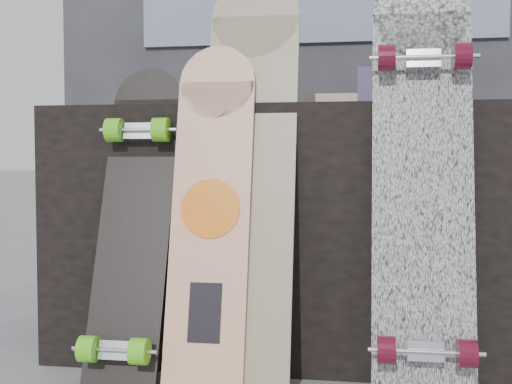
% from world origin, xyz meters
% --- Properties ---
extents(vendor_table, '(1.60, 0.60, 0.80)m').
position_xyz_m(vendor_table, '(0.00, 0.50, 0.40)').
color(vendor_table, black).
rests_on(vendor_table, ground).
extents(booth, '(2.40, 0.22, 2.20)m').
position_xyz_m(booth, '(0.00, 1.35, 1.10)').
color(booth, '#2F2F33').
rests_on(booth, ground).
extents(merch_box_purple, '(0.18, 0.12, 0.10)m').
position_xyz_m(merch_box_purple, '(-0.51, 0.59, 0.85)').
color(merch_box_purple, '#4D336A').
rests_on(merch_box_purple, vendor_table).
extents(merch_box_small, '(0.14, 0.14, 0.12)m').
position_xyz_m(merch_box_small, '(0.24, 0.45, 0.86)').
color(merch_box_small, '#4D336A').
rests_on(merch_box_small, vendor_table).
extents(merch_box_flat, '(0.22, 0.10, 0.06)m').
position_xyz_m(merch_box_flat, '(0.10, 0.62, 0.83)').
color(merch_box_flat, '#D1B78C').
rests_on(merch_box_flat, vendor_table).
extents(longboard_geisha, '(0.22, 0.26, 0.97)m').
position_xyz_m(longboard_geisha, '(-0.23, 0.12, 0.51)').
color(longboard_geisha, beige).
rests_on(longboard_geisha, ground).
extents(longboard_celtic, '(0.26, 0.33, 1.19)m').
position_xyz_m(longboard_celtic, '(-0.13, 0.17, 0.63)').
color(longboard_celtic, beige).
rests_on(longboard_celtic, ground).
extents(longboard_cascadia, '(0.27, 0.31, 1.18)m').
position_xyz_m(longboard_cascadia, '(0.34, 0.14, 0.61)').
color(longboard_cascadia, silver).
rests_on(longboard_cascadia, ground).
extents(skateboard_dark, '(0.21, 0.38, 0.92)m').
position_xyz_m(skateboard_dark, '(-0.46, 0.13, 0.47)').
color(skateboard_dark, black).
rests_on(skateboard_dark, ground).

